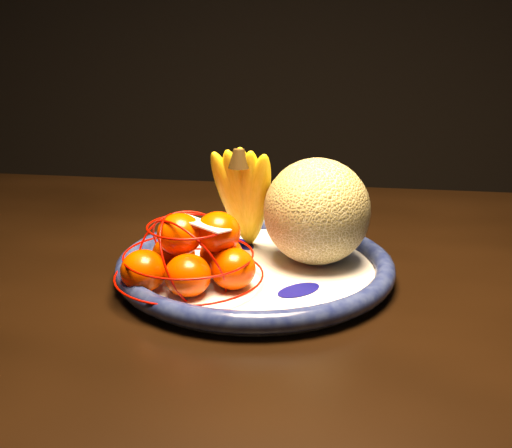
# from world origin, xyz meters

# --- Properties ---
(dining_table) EXTENTS (1.50, 0.94, 0.73)m
(dining_table) POSITION_xyz_m (-0.12, -0.00, 0.65)
(dining_table) COLOR black
(dining_table) RESTS_ON ground
(fruit_bowl) EXTENTS (0.36, 0.36, 0.03)m
(fruit_bowl) POSITION_xyz_m (0.09, -0.06, 0.75)
(fruit_bowl) COLOR white
(fruit_bowl) RESTS_ON dining_table
(cantaloupe) EXTENTS (0.14, 0.14, 0.14)m
(cantaloupe) POSITION_xyz_m (0.17, -0.03, 0.82)
(cantaloupe) COLOR olive
(cantaloupe) RESTS_ON fruit_bowl
(banana_bunch) EXTENTS (0.11, 0.10, 0.16)m
(banana_bunch) POSITION_xyz_m (0.07, -0.00, 0.83)
(banana_bunch) COLOR yellow
(banana_bunch) RESTS_ON fruit_bowl
(mandarin_bag) EXTENTS (0.19, 0.19, 0.11)m
(mandarin_bag) POSITION_xyz_m (0.02, -0.12, 0.78)
(mandarin_bag) COLOR #FD4200
(mandarin_bag) RESTS_ON fruit_bowl
(price_tag) EXTENTS (0.08, 0.06, 0.01)m
(price_tag) POSITION_xyz_m (0.04, -0.13, 0.82)
(price_tag) COLOR white
(price_tag) RESTS_ON mandarin_bag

